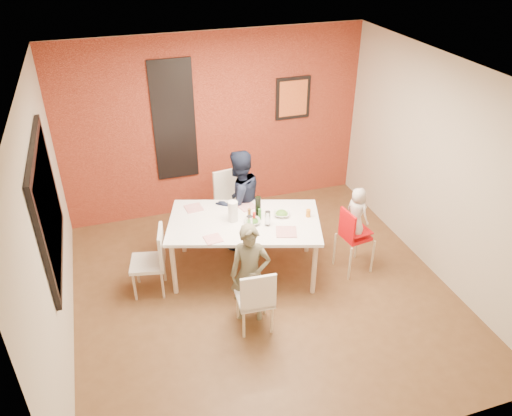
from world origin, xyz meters
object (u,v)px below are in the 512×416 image
object	(u,v)px
chair_left	(154,258)
dining_table	(244,225)
chair_far	(233,202)
wine_bottle	(258,207)
toddler	(357,212)
high_chair	(353,234)
child_near	(250,274)
chair_near	(256,298)
child_far	(239,201)
paper_towel_roll	(233,211)

from	to	relation	value
chair_left	dining_table	bearing A→B (deg)	103.49
chair_far	wine_bottle	bearing A→B (deg)	-89.76
toddler	wine_bottle	xyz separation A→B (m)	(-1.15, 0.43, 0.05)
high_chair	wine_bottle	world-z (taller)	wine_bottle
child_near	dining_table	bearing A→B (deg)	97.20
chair_left	wine_bottle	bearing A→B (deg)	105.46
dining_table	chair_far	size ratio (longest dim) A/B	2.05
dining_table	chair_far	distance (m)	0.84
chair_far	child_near	world-z (taller)	child_near
dining_table	wine_bottle	distance (m)	0.29
chair_far	wine_bottle	world-z (taller)	wine_bottle
chair_near	child_far	bearing A→B (deg)	-95.58
dining_table	child_near	size ratio (longest dim) A/B	1.69
toddler	wine_bottle	size ratio (longest dim) A/B	2.41
chair_near	dining_table	bearing A→B (deg)	-95.69
chair_far	child_far	size ratio (longest dim) A/B	0.70
dining_table	chair_left	size ratio (longest dim) A/B	2.38
chair_left	child_near	world-z (taller)	child_near
high_chair	child_far	size ratio (longest dim) A/B	0.62
chair_left	high_chair	world-z (taller)	high_chair
dining_table	high_chair	xyz separation A→B (m)	(1.32, -0.39, -0.16)
chair_near	high_chair	distance (m)	1.66
dining_table	chair_near	distance (m)	1.11
child_near	high_chair	bearing A→B (deg)	36.13
child_far	wine_bottle	world-z (taller)	child_far
child_near	child_far	world-z (taller)	child_far
chair_left	child_near	bearing A→B (deg)	62.34
chair_near	chair_left	world-z (taller)	chair_left
child_far	child_near	bearing A→B (deg)	58.06
chair_far	child_far	world-z (taller)	child_far
dining_table	chair_near	size ratio (longest dim) A/B	2.49
child_near	toddler	size ratio (longest dim) A/B	1.86
wine_bottle	paper_towel_roll	xyz separation A→B (m)	(-0.32, -0.01, -0.00)
high_chair	chair_far	bearing A→B (deg)	37.78
child_far	toddler	world-z (taller)	child_far
toddler	child_far	bearing A→B (deg)	30.76
chair_far	dining_table	bearing A→B (deg)	-103.80
chair_left	chair_near	bearing A→B (deg)	54.84
wine_bottle	paper_towel_roll	size ratio (longest dim) A/B	1.02
chair_near	chair_far	distance (m)	1.91
dining_table	chair_far	xyz separation A→B (m)	(0.09, 0.83, -0.14)
wine_bottle	paper_towel_roll	distance (m)	0.32
child_near	wine_bottle	size ratio (longest dim) A/B	4.49
chair_left	child_far	distance (m)	1.41
child_far	toddler	distance (m)	1.58
child_near	chair_left	bearing A→B (deg)	159.96
chair_far	child_near	distance (m)	1.68
chair_near	paper_towel_roll	world-z (taller)	paper_towel_roll
paper_towel_roll	chair_left	bearing A→B (deg)	-175.96
chair_left	toddler	size ratio (longest dim) A/B	1.32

